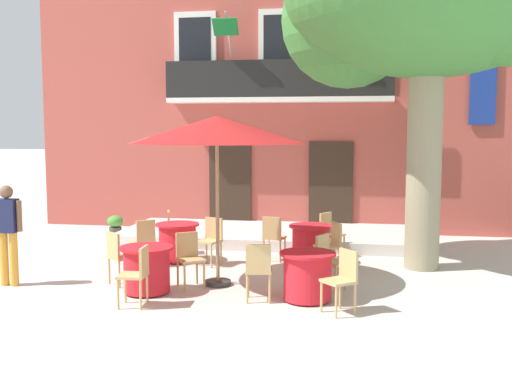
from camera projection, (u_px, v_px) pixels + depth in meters
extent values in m
plane|color=beige|center=(199.00, 275.00, 11.10)|extent=(120.00, 120.00, 0.00)
cube|color=#B24C42|center=(290.00, 89.00, 17.42)|extent=(13.00, 4.00, 7.50)
cube|color=#332319|center=(230.00, 186.00, 15.93)|extent=(1.10, 0.08, 2.30)
cube|color=#332319|center=(331.00, 188.00, 15.48)|extent=(1.10, 0.08, 2.30)
cube|color=silver|center=(195.00, 50.00, 15.71)|extent=(1.10, 0.08, 1.90)
cube|color=black|center=(195.00, 49.00, 15.68)|extent=(0.84, 0.04, 1.60)
cube|color=silver|center=(280.00, 48.00, 15.33)|extent=(1.10, 0.08, 1.90)
cube|color=black|center=(280.00, 47.00, 15.30)|extent=(0.84, 0.04, 1.60)
cube|color=silver|center=(370.00, 46.00, 14.95)|extent=(1.10, 0.08, 1.90)
cube|color=black|center=(370.00, 45.00, 14.92)|extent=(0.84, 0.04, 1.60)
cube|color=silver|center=(279.00, 100.00, 15.19)|extent=(5.60, 0.65, 0.12)
cube|color=black|center=(277.00, 78.00, 14.84)|extent=(5.60, 0.06, 0.90)
cylinder|color=#B2B2B7|center=(229.00, 42.00, 15.08)|extent=(0.04, 0.95, 1.33)
cube|color=#146B2D|center=(225.00, 27.00, 14.61)|extent=(0.60, 0.29, 0.38)
cylinder|color=#B2B2B7|center=(327.00, 40.00, 14.66)|extent=(0.04, 0.95, 1.33)
cube|color=red|center=(326.00, 24.00, 14.19)|extent=(0.60, 0.29, 0.38)
cylinder|color=slate|center=(189.00, 92.00, 15.59)|extent=(0.25, 0.25, 0.30)
ellipsoid|color=#4C8E38|center=(189.00, 78.00, 15.55)|extent=(0.33, 0.33, 0.43)
cylinder|color=#995638|center=(279.00, 92.00, 15.19)|extent=(0.35, 0.35, 0.26)
ellipsoid|color=#38843D|center=(279.00, 79.00, 15.16)|extent=(0.45, 0.45, 0.38)
cylinder|color=slate|center=(373.00, 90.00, 14.79)|extent=(0.30, 0.30, 0.34)
ellipsoid|color=#4C8E38|center=(373.00, 75.00, 14.75)|extent=(0.39, 0.39, 0.35)
cube|color=navy|center=(484.00, 65.00, 14.51)|extent=(0.60, 0.06, 2.80)
cube|color=silver|center=(272.00, 235.00, 14.47)|extent=(7.00, 2.79, 0.25)
cylinder|color=gray|center=(424.00, 171.00, 11.43)|extent=(0.64, 0.64, 3.69)
sphere|color=#3D7F38|center=(348.00, 20.00, 12.03)|extent=(2.65, 2.65, 2.65)
cylinder|color=red|center=(147.00, 270.00, 9.84)|extent=(0.74, 0.74, 0.68)
cylinder|color=red|center=(146.00, 248.00, 9.80)|extent=(0.86, 0.86, 0.04)
cylinder|color=#2D2823|center=(147.00, 292.00, 9.88)|extent=(0.44, 0.44, 0.03)
cylinder|color=tan|center=(118.00, 294.00, 8.96)|extent=(0.04, 0.04, 0.45)
cylinder|color=tan|center=(125.00, 288.00, 9.30)|extent=(0.04, 0.04, 0.45)
cylinder|color=tan|center=(141.00, 295.00, 8.93)|extent=(0.04, 0.04, 0.45)
cylinder|color=tan|center=(147.00, 289.00, 9.27)|extent=(0.04, 0.04, 0.45)
cube|color=tan|center=(132.00, 276.00, 9.09)|extent=(0.43, 0.43, 0.04)
cube|color=tan|center=(144.00, 261.00, 9.05)|extent=(0.07, 0.38, 0.42)
cylinder|color=tan|center=(204.00, 276.00, 10.11)|extent=(0.04, 0.04, 0.45)
cylinder|color=tan|center=(185.00, 278.00, 9.96)|extent=(0.04, 0.04, 0.45)
cylinder|color=tan|center=(197.00, 271.00, 10.41)|extent=(0.04, 0.04, 0.45)
cylinder|color=tan|center=(178.00, 273.00, 10.26)|extent=(0.04, 0.04, 0.45)
cube|color=tan|center=(191.00, 260.00, 10.16)|extent=(0.56, 0.56, 0.04)
cube|color=tan|center=(187.00, 244.00, 10.30)|extent=(0.33, 0.26, 0.42)
cylinder|color=tan|center=(127.00, 268.00, 10.65)|extent=(0.04, 0.04, 0.45)
cylinder|color=tan|center=(137.00, 271.00, 10.40)|extent=(0.04, 0.04, 0.45)
cylinder|color=tan|center=(109.00, 271.00, 10.42)|extent=(0.04, 0.04, 0.45)
cylinder|color=tan|center=(119.00, 275.00, 10.17)|extent=(0.04, 0.04, 0.45)
cube|color=tan|center=(123.00, 257.00, 10.39)|extent=(0.56, 0.56, 0.04)
cube|color=tan|center=(113.00, 245.00, 10.24)|extent=(0.32, 0.26, 0.42)
cylinder|color=red|center=(178.00, 243.00, 12.21)|extent=(0.74, 0.74, 0.68)
cylinder|color=red|center=(177.00, 224.00, 12.17)|extent=(0.86, 0.86, 0.04)
cylinder|color=#2D2823|center=(178.00, 260.00, 12.25)|extent=(0.44, 0.44, 0.03)
cylinder|color=tan|center=(131.00, 254.00, 11.87)|extent=(0.04, 0.04, 0.45)
cylinder|color=tan|center=(147.00, 252.00, 12.05)|extent=(0.04, 0.04, 0.45)
cylinder|color=tan|center=(138.00, 257.00, 11.58)|extent=(0.04, 0.04, 0.45)
cylinder|color=tan|center=(154.00, 255.00, 11.77)|extent=(0.04, 0.04, 0.45)
cube|color=tan|center=(142.00, 242.00, 11.79)|extent=(0.57, 0.57, 0.04)
cube|color=tan|center=(146.00, 231.00, 11.62)|extent=(0.30, 0.29, 0.42)
cylinder|color=tan|center=(211.00, 256.00, 11.63)|extent=(0.04, 0.04, 0.45)
cylinder|color=tan|center=(197.00, 254.00, 11.80)|extent=(0.04, 0.04, 0.45)
cylinder|color=tan|center=(221.00, 253.00, 11.93)|extent=(0.04, 0.04, 0.45)
cylinder|color=tan|center=(207.00, 251.00, 12.09)|extent=(0.04, 0.04, 0.45)
cube|color=tan|center=(209.00, 241.00, 11.84)|extent=(0.51, 0.51, 0.04)
cube|color=tan|center=(214.00, 228.00, 11.97)|extent=(0.37, 0.16, 0.42)
cylinder|color=tan|center=(186.00, 241.00, 13.16)|extent=(0.04, 0.04, 0.45)
cylinder|color=tan|center=(186.00, 244.00, 12.82)|extent=(0.04, 0.04, 0.45)
cylinder|color=tan|center=(170.00, 242.00, 13.11)|extent=(0.04, 0.04, 0.45)
cylinder|color=tan|center=(169.00, 245.00, 12.78)|extent=(0.04, 0.04, 0.45)
cube|color=tan|center=(177.00, 232.00, 12.94)|extent=(0.50, 0.50, 0.04)
cube|color=tan|center=(169.00, 221.00, 12.90)|extent=(0.15, 0.37, 0.42)
cylinder|color=red|center=(311.00, 245.00, 12.01)|extent=(0.74, 0.74, 0.68)
cylinder|color=red|center=(311.00, 226.00, 11.97)|extent=(0.86, 0.86, 0.04)
cylinder|color=#2D2823|center=(311.00, 262.00, 12.05)|extent=(0.44, 0.44, 0.03)
cylinder|color=tan|center=(269.00, 247.00, 12.48)|extent=(0.04, 0.04, 0.45)
cylinder|color=tan|center=(285.00, 249.00, 12.37)|extent=(0.04, 0.04, 0.45)
cylinder|color=tan|center=(264.00, 251.00, 12.16)|extent=(0.04, 0.04, 0.45)
cylinder|color=tan|center=(280.00, 252.00, 12.05)|extent=(0.04, 0.04, 0.45)
cube|color=tan|center=(274.00, 237.00, 12.24)|extent=(0.46, 0.46, 0.04)
cube|color=tan|center=(272.00, 228.00, 12.05)|extent=(0.38, 0.10, 0.42)
cylinder|color=tan|center=(323.00, 262.00, 11.11)|extent=(0.04, 0.04, 0.45)
cylinder|color=tan|center=(315.00, 258.00, 11.43)|extent=(0.04, 0.04, 0.45)
cylinder|color=tan|center=(340.00, 261.00, 11.21)|extent=(0.04, 0.04, 0.45)
cylinder|color=tan|center=(332.00, 257.00, 11.53)|extent=(0.04, 0.04, 0.45)
cube|color=tan|center=(327.00, 247.00, 11.30)|extent=(0.54, 0.54, 0.04)
cube|color=tan|center=(336.00, 234.00, 11.33)|extent=(0.22, 0.35, 0.42)
cylinder|color=tan|center=(344.00, 246.00, 12.61)|extent=(0.04, 0.04, 0.45)
cylinder|color=tan|center=(335.00, 249.00, 12.35)|extent=(0.04, 0.04, 0.45)
cylinder|color=tan|center=(330.00, 244.00, 12.83)|extent=(0.04, 0.04, 0.45)
cylinder|color=tan|center=(321.00, 247.00, 12.57)|extent=(0.04, 0.04, 0.45)
cube|color=tan|center=(333.00, 235.00, 12.56)|extent=(0.55, 0.55, 0.04)
cube|color=tan|center=(326.00, 223.00, 12.66)|extent=(0.23, 0.35, 0.42)
cylinder|color=red|center=(308.00, 277.00, 9.40)|extent=(0.74, 0.74, 0.68)
cylinder|color=red|center=(308.00, 254.00, 9.36)|extent=(0.86, 0.86, 0.04)
cylinder|color=#2D2823|center=(307.00, 300.00, 9.44)|extent=(0.44, 0.44, 0.03)
cylinder|color=tan|center=(248.00, 283.00, 9.61)|extent=(0.04, 0.04, 0.45)
cylinder|color=tan|center=(270.00, 283.00, 9.60)|extent=(0.04, 0.04, 0.45)
cylinder|color=tan|center=(247.00, 289.00, 9.27)|extent=(0.04, 0.04, 0.45)
cylinder|color=tan|center=(270.00, 289.00, 9.26)|extent=(0.04, 0.04, 0.45)
cube|color=tan|center=(259.00, 271.00, 9.41)|extent=(0.45, 0.45, 0.04)
cube|color=tan|center=(258.00, 258.00, 9.21)|extent=(0.38, 0.10, 0.42)
cylinder|color=tan|center=(336.00, 303.00, 8.54)|extent=(0.04, 0.04, 0.45)
cylinder|color=tan|center=(321.00, 297.00, 8.83)|extent=(0.04, 0.04, 0.45)
cylinder|color=tan|center=(355.00, 299.00, 8.72)|extent=(0.04, 0.04, 0.45)
cylinder|color=tan|center=(340.00, 294.00, 9.01)|extent=(0.04, 0.04, 0.45)
cube|color=tan|center=(338.00, 281.00, 8.75)|extent=(0.56, 0.56, 0.04)
cube|color=tan|center=(348.00, 264.00, 8.82)|extent=(0.28, 0.31, 0.42)
cylinder|color=tan|center=(346.00, 276.00, 10.05)|extent=(0.04, 0.04, 0.45)
cylinder|color=tan|center=(336.00, 281.00, 9.78)|extent=(0.04, 0.04, 0.45)
cylinder|color=tan|center=(328.00, 274.00, 10.25)|extent=(0.04, 0.04, 0.45)
cylinder|color=tan|center=(317.00, 277.00, 9.98)|extent=(0.04, 0.04, 0.45)
cube|color=tan|center=(332.00, 262.00, 9.99)|extent=(0.54, 0.54, 0.04)
cube|color=tan|center=(322.00, 247.00, 10.07)|extent=(0.21, 0.36, 0.42)
cylinder|color=#997A56|center=(217.00, 210.00, 10.26)|extent=(0.06, 0.06, 2.55)
cylinder|color=#333333|center=(218.00, 283.00, 10.38)|extent=(0.44, 0.44, 0.08)
cone|color=#B21E1E|center=(217.00, 129.00, 10.11)|extent=(2.90, 2.90, 0.45)
cylinder|color=#47423D|center=(115.00, 232.00, 15.00)|extent=(0.30, 0.30, 0.24)
ellipsoid|color=#4C8E38|center=(115.00, 221.00, 14.98)|extent=(0.39, 0.39, 0.29)
cylinder|color=gold|center=(4.00, 259.00, 10.33)|extent=(0.14, 0.14, 0.91)
cylinder|color=gold|center=(14.00, 259.00, 10.29)|extent=(0.14, 0.14, 0.91)
cube|color=#1E2347|center=(7.00, 216.00, 10.23)|extent=(0.35, 0.23, 0.56)
sphere|color=brown|center=(6.00, 192.00, 10.19)|extent=(0.22, 0.22, 0.22)
cylinder|color=brown|center=(19.00, 216.00, 10.20)|extent=(0.09, 0.09, 0.52)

